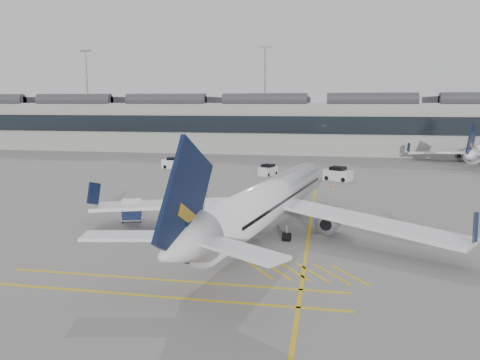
% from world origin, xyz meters
% --- Properties ---
extents(ground, '(220.00, 220.00, 0.00)m').
position_xyz_m(ground, '(0.00, 0.00, 0.00)').
color(ground, gray).
rests_on(ground, ground).
extents(terminal, '(200.00, 20.45, 12.40)m').
position_xyz_m(terminal, '(0.00, 71.93, 6.14)').
color(terminal, '#9E9E99').
rests_on(terminal, ground).
extents(light_masts, '(113.00, 0.60, 25.45)m').
position_xyz_m(light_masts, '(-1.67, 86.00, 14.49)').
color(light_masts, slate).
rests_on(light_masts, ground).
extents(apron_markings, '(0.25, 60.00, 0.01)m').
position_xyz_m(apron_markings, '(10.00, 10.00, 0.01)').
color(apron_markings, gold).
rests_on(apron_markings, ground).
extents(airliner_main, '(31.61, 34.87, 9.37)m').
position_xyz_m(airliner_main, '(6.43, 1.87, 2.75)').
color(airliner_main, white).
rests_on(airliner_main, ground).
extents(belt_loader, '(4.35, 2.27, 1.72)m').
position_xyz_m(belt_loader, '(7.32, 11.63, 0.50)').
color(belt_loader, beige).
rests_on(belt_loader, ground).
extents(baggage_cart_a, '(1.65, 1.40, 1.61)m').
position_xyz_m(baggage_cart_a, '(2.09, 2.34, 0.86)').
color(baggage_cart_a, gray).
rests_on(baggage_cart_a, ground).
extents(baggage_cart_b, '(1.92, 1.72, 1.72)m').
position_xyz_m(baggage_cart_b, '(4.39, 9.32, 0.92)').
color(baggage_cart_b, gray).
rests_on(baggage_cart_b, ground).
extents(baggage_cart_c, '(1.72, 1.48, 1.65)m').
position_xyz_m(baggage_cart_c, '(0.56, 4.04, 0.89)').
color(baggage_cart_c, gray).
rests_on(baggage_cart_c, ground).
extents(baggage_cart_d, '(2.32, 2.12, 2.01)m').
position_xyz_m(baggage_cart_d, '(-6.67, 3.68, 1.08)').
color(baggage_cart_d, gray).
rests_on(baggage_cart_d, ground).
extents(ramp_agent_a, '(0.80, 0.70, 1.86)m').
position_xyz_m(ramp_agent_a, '(5.35, 8.93, 0.93)').
color(ramp_agent_a, orange).
rests_on(ramp_agent_a, ground).
extents(ramp_agent_b, '(0.89, 0.72, 1.74)m').
position_xyz_m(ramp_agent_b, '(1.72, 4.94, 0.87)').
color(ramp_agent_b, orange).
rests_on(ramp_agent_b, ground).
extents(pushback_tug, '(3.00, 2.39, 1.46)m').
position_xyz_m(pushback_tug, '(-1.04, 6.24, 0.65)').
color(pushback_tug, '#4F5245').
rests_on(pushback_tug, ground).
extents(safety_cone_nose, '(0.37, 0.37, 0.51)m').
position_xyz_m(safety_cone_nose, '(11.99, 25.02, 0.25)').
color(safety_cone_nose, '#F24C0A').
rests_on(safety_cone_nose, ground).
extents(safety_cone_engine, '(0.33, 0.33, 0.46)m').
position_xyz_m(safety_cone_engine, '(14.84, 8.90, 0.23)').
color(safety_cone_engine, '#F24C0A').
rests_on(safety_cone_engine, ground).
extents(service_van_left, '(3.82, 2.18, 1.88)m').
position_xyz_m(service_van_left, '(-14.53, 39.15, 0.84)').
color(service_van_left, silver).
rests_on(service_van_left, ground).
extents(service_van_mid, '(2.91, 3.76, 1.73)m').
position_xyz_m(service_van_mid, '(2.46, 34.14, 0.77)').
color(service_van_mid, silver).
rests_on(service_van_mid, ground).
extents(service_van_right, '(4.33, 3.50, 1.99)m').
position_xyz_m(service_van_right, '(12.94, 31.18, 0.89)').
color(service_van_right, silver).
rests_on(service_van_right, ground).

